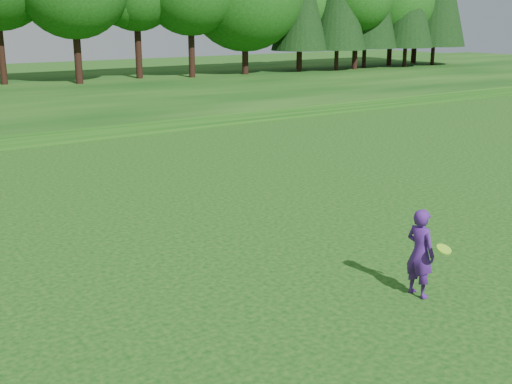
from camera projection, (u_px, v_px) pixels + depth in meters
ground at (396, 310)px, 11.66m from camera, size 140.00×140.00×0.00m
walking_path at (52, 140)px, 27.56m from camera, size 130.00×1.60×0.04m
woman at (420, 253)px, 12.05m from camera, size 0.42×0.97×1.72m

